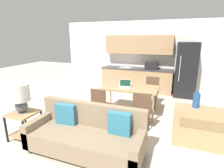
{
  "coord_description": "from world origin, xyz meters",
  "views": [
    {
      "loc": [
        1.48,
        -2.4,
        2.06
      ],
      "look_at": [
        0.02,
        1.5,
        0.95
      ],
      "focal_mm": 28.0,
      "sensor_mm": 36.0,
      "label": 1
    }
  ],
  "objects_px": {
    "vase": "(196,100)",
    "dining_chair_near_left": "(101,104)",
    "laptop": "(125,85)",
    "couch": "(87,135)",
    "dining_table": "(130,89)",
    "dining_chair_near_right": "(142,108)",
    "side_table": "(24,121)",
    "credenza": "(204,128)",
    "refrigerator": "(186,70)",
    "table_lamp": "(20,96)",
    "dining_chair_far_right": "(151,90)"
  },
  "relations": [
    {
      "from": "vase",
      "to": "dining_chair_near_left",
      "type": "bearing_deg",
      "value": 175.58
    },
    {
      "from": "vase",
      "to": "laptop",
      "type": "xyz_separation_m",
      "value": [
        -1.68,
        0.93,
        -0.1
      ]
    },
    {
      "from": "couch",
      "to": "dining_table",
      "type": "bearing_deg",
      "value": 82.28
    },
    {
      "from": "vase",
      "to": "dining_chair_near_right",
      "type": "distance_m",
      "value": 1.17
    },
    {
      "from": "side_table",
      "to": "credenza",
      "type": "relative_size",
      "value": 0.53
    },
    {
      "from": "couch",
      "to": "dining_chair_near_left",
      "type": "distance_m",
      "value": 1.18
    },
    {
      "from": "refrigerator",
      "to": "table_lamp",
      "type": "relative_size",
      "value": 3.21
    },
    {
      "from": "side_table",
      "to": "credenza",
      "type": "height_order",
      "value": "credenza"
    },
    {
      "from": "side_table",
      "to": "dining_chair_far_right",
      "type": "relative_size",
      "value": 0.65
    },
    {
      "from": "couch",
      "to": "table_lamp",
      "type": "xyz_separation_m",
      "value": [
        -1.43,
        -0.06,
        0.6
      ]
    },
    {
      "from": "vase",
      "to": "dining_chair_near_right",
      "type": "relative_size",
      "value": 0.34
    },
    {
      "from": "credenza",
      "to": "laptop",
      "type": "distance_m",
      "value": 2.14
    },
    {
      "from": "dining_table",
      "to": "couch",
      "type": "distance_m",
      "value": 2.02
    },
    {
      "from": "dining_chair_near_right",
      "to": "couch",
      "type": "bearing_deg",
      "value": 50.99
    },
    {
      "from": "dining_table",
      "to": "vase",
      "type": "relative_size",
      "value": 4.95
    },
    {
      "from": "table_lamp",
      "to": "vase",
      "type": "xyz_separation_m",
      "value": [
        3.27,
        1.05,
        -0.03
      ]
    },
    {
      "from": "refrigerator",
      "to": "dining_chair_far_right",
      "type": "distance_m",
      "value": 1.75
    },
    {
      "from": "dining_chair_far_right",
      "to": "laptop",
      "type": "distance_m",
      "value": 1.07
    },
    {
      "from": "credenza",
      "to": "dining_chair_near_left",
      "type": "relative_size",
      "value": 1.24
    },
    {
      "from": "dining_chair_far_right",
      "to": "dining_chair_near_right",
      "type": "bearing_deg",
      "value": -87.35
    },
    {
      "from": "dining_chair_near_left",
      "to": "laptop",
      "type": "relative_size",
      "value": 2.51
    },
    {
      "from": "credenza",
      "to": "dining_chair_near_left",
      "type": "bearing_deg",
      "value": 174.85
    },
    {
      "from": "credenza",
      "to": "dining_chair_near_right",
      "type": "height_order",
      "value": "dining_chair_near_right"
    },
    {
      "from": "dining_table",
      "to": "dining_chair_near_left",
      "type": "height_order",
      "value": "dining_chair_near_left"
    },
    {
      "from": "couch",
      "to": "vase",
      "type": "height_order",
      "value": "vase"
    },
    {
      "from": "refrigerator",
      "to": "credenza",
      "type": "relative_size",
      "value": 1.72
    },
    {
      "from": "couch",
      "to": "table_lamp",
      "type": "bearing_deg",
      "value": -177.58
    },
    {
      "from": "refrigerator",
      "to": "table_lamp",
      "type": "height_order",
      "value": "refrigerator"
    },
    {
      "from": "refrigerator",
      "to": "side_table",
      "type": "relative_size",
      "value": 3.28
    },
    {
      "from": "dining_table",
      "to": "side_table",
      "type": "distance_m",
      "value": 2.66
    },
    {
      "from": "credenza",
      "to": "refrigerator",
      "type": "bearing_deg",
      "value": 95.05
    },
    {
      "from": "dining_table",
      "to": "dining_chair_far_right",
      "type": "distance_m",
      "value": 0.94
    },
    {
      "from": "dining_table",
      "to": "dining_chair_near_right",
      "type": "relative_size",
      "value": 1.71
    },
    {
      "from": "side_table",
      "to": "dining_chair_far_right",
      "type": "bearing_deg",
      "value": 52.17
    },
    {
      "from": "couch",
      "to": "dining_chair_near_left",
      "type": "xyz_separation_m",
      "value": [
        -0.23,
        1.15,
        0.15
      ]
    },
    {
      "from": "dining_chair_far_right",
      "to": "side_table",
      "type": "bearing_deg",
      "value": -125.4
    },
    {
      "from": "couch",
      "to": "vase",
      "type": "xyz_separation_m",
      "value": [
        1.83,
        0.99,
        0.57
      ]
    },
    {
      "from": "dining_table",
      "to": "credenza",
      "type": "xyz_separation_m",
      "value": [
        1.75,
        -1.02,
        -0.31
      ]
    },
    {
      "from": "side_table",
      "to": "credenza",
      "type": "xyz_separation_m",
      "value": [
        3.43,
        1.01,
        -0.01
      ]
    },
    {
      "from": "side_table",
      "to": "credenza",
      "type": "bearing_deg",
      "value": 16.38
    },
    {
      "from": "credenza",
      "to": "dining_chair_near_left",
      "type": "distance_m",
      "value": 2.25
    },
    {
      "from": "refrigerator",
      "to": "credenza",
      "type": "height_order",
      "value": "refrigerator"
    },
    {
      "from": "vase",
      "to": "dining_chair_near_right",
      "type": "bearing_deg",
      "value": 167.73
    },
    {
      "from": "table_lamp",
      "to": "laptop",
      "type": "height_order",
      "value": "table_lamp"
    },
    {
      "from": "credenza",
      "to": "vase",
      "type": "relative_size",
      "value": 3.61
    },
    {
      "from": "credenza",
      "to": "vase",
      "type": "distance_m",
      "value": 0.56
    },
    {
      "from": "side_table",
      "to": "laptop",
      "type": "height_order",
      "value": "laptop"
    },
    {
      "from": "laptop",
      "to": "refrigerator",
      "type": "bearing_deg",
      "value": 45.07
    },
    {
      "from": "refrigerator",
      "to": "table_lamp",
      "type": "xyz_separation_m",
      "value": [
        -3.17,
        -4.18,
        -0.01
      ]
    },
    {
      "from": "vase",
      "to": "table_lamp",
      "type": "bearing_deg",
      "value": -162.17
    }
  ]
}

